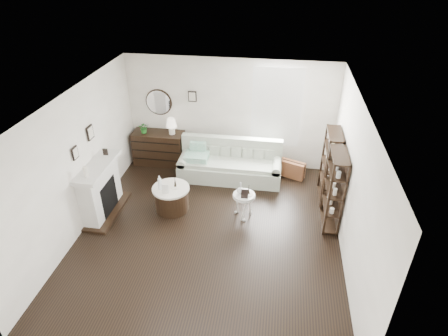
% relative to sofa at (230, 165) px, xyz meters
% --- Properties ---
extents(room, '(5.50, 5.50, 5.50)m').
position_rel_sofa_xyz_m(room, '(0.62, 0.63, 1.29)').
color(room, black).
rests_on(room, ground).
extents(fireplace, '(0.50, 1.40, 1.84)m').
position_rel_sofa_xyz_m(fireplace, '(-2.43, -1.78, 0.23)').
color(fireplace, silver).
rests_on(fireplace, ground).
extents(shelf_unit_far, '(0.30, 0.80, 1.60)m').
position_rel_sofa_xyz_m(shelf_unit_far, '(2.22, -0.52, 0.49)').
color(shelf_unit_far, black).
rests_on(shelf_unit_far, ground).
extents(shelf_unit_near, '(0.30, 0.80, 1.60)m').
position_rel_sofa_xyz_m(shelf_unit_near, '(2.22, -1.42, 0.49)').
color(shelf_unit_near, black).
rests_on(shelf_unit_near, ground).
extents(sofa, '(2.42, 0.84, 0.94)m').
position_rel_sofa_xyz_m(sofa, '(0.00, 0.00, 0.00)').
color(sofa, '#A5AF9C').
rests_on(sofa, ground).
extents(quilt, '(0.56, 0.46, 0.14)m').
position_rel_sofa_xyz_m(quilt, '(-0.79, -0.12, 0.24)').
color(quilt, '#258860').
rests_on(quilt, sofa).
extents(suitcase, '(0.65, 0.42, 0.41)m').
position_rel_sofa_xyz_m(suitcase, '(1.47, 0.23, -0.10)').
color(suitcase, brown).
rests_on(suitcase, ground).
extents(dresser, '(1.27, 0.55, 0.85)m').
position_rel_sofa_xyz_m(dresser, '(-1.88, 0.40, 0.11)').
color(dresser, black).
rests_on(dresser, ground).
extents(table_lamp, '(0.30, 0.30, 0.41)m').
position_rel_sofa_xyz_m(table_lamp, '(-1.50, 0.40, 0.74)').
color(table_lamp, beige).
rests_on(table_lamp, dresser).
extents(potted_plant, '(0.31, 0.28, 0.28)m').
position_rel_sofa_xyz_m(potted_plant, '(-2.19, 0.34, 0.68)').
color(potted_plant, '#1B611D').
rests_on(potted_plant, dresser).
extents(drum_table, '(0.78, 0.78, 0.54)m').
position_rel_sofa_xyz_m(drum_table, '(-1.04, -1.46, -0.04)').
color(drum_table, black).
rests_on(drum_table, ground).
extents(pedestal_table, '(0.45, 0.45, 0.55)m').
position_rel_sofa_xyz_m(pedestal_table, '(0.49, -1.47, 0.19)').
color(pedestal_table, white).
rests_on(pedestal_table, ground).
extents(eiffel_drum, '(0.15, 0.15, 0.21)m').
position_rel_sofa_xyz_m(eiffel_drum, '(-0.96, -1.40, 0.33)').
color(eiffel_drum, black).
rests_on(eiffel_drum, drum_table).
extents(bottle_drum, '(0.08, 0.08, 0.33)m').
position_rel_sofa_xyz_m(bottle_drum, '(-1.24, -1.54, 0.39)').
color(bottle_drum, silver).
rests_on(bottle_drum, drum_table).
extents(card_frame_drum, '(0.14, 0.07, 0.18)m').
position_rel_sofa_xyz_m(card_frame_drum, '(-1.10, -1.65, 0.32)').
color(card_frame_drum, silver).
rests_on(card_frame_drum, drum_table).
extents(eiffel_ped, '(0.12, 0.12, 0.19)m').
position_rel_sofa_xyz_m(eiffel_ped, '(0.58, -1.44, 0.33)').
color(eiffel_ped, black).
rests_on(eiffel_ped, pedestal_table).
extents(flask_ped, '(0.14, 0.14, 0.26)m').
position_rel_sofa_xyz_m(flask_ped, '(0.41, -1.45, 0.37)').
color(flask_ped, silver).
rests_on(flask_ped, pedestal_table).
extents(card_frame_ped, '(0.15, 0.06, 0.19)m').
position_rel_sofa_xyz_m(card_frame_ped, '(0.51, -1.59, 0.33)').
color(card_frame_ped, black).
rests_on(card_frame_ped, pedestal_table).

